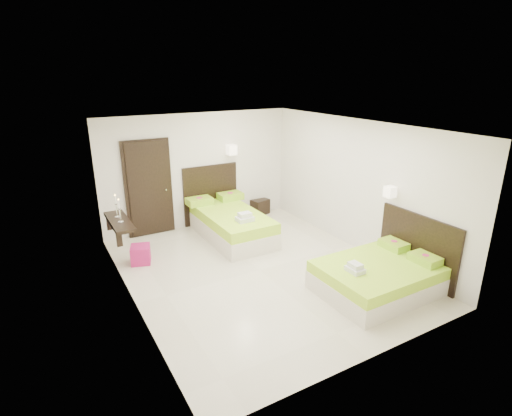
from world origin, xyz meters
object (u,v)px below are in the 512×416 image
bed_single (230,221)px  ottoman (141,254)px  nightstand (259,206)px  bed_double (381,274)px

bed_single → ottoman: 2.09m
nightstand → ottoman: size_ratio=1.22×
bed_single → bed_double: size_ratio=1.20×
bed_double → nightstand: 4.27m
bed_double → bed_single: bearing=109.0°
bed_single → bed_double: bearing=-71.0°
ottoman → nightstand: bearing=21.2°
nightstand → bed_double: bearing=-105.4°
nightstand → ottoman: 3.60m
bed_single → nightstand: (1.30, 0.95, -0.15)m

